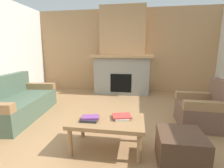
{
  "coord_description": "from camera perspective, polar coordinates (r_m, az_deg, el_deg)",
  "views": [
    {
      "loc": [
        0.5,
        -2.66,
        1.34
      ],
      "look_at": [
        -0.05,
        0.8,
        0.64
      ],
      "focal_mm": 26.21,
      "sensor_mm": 36.0,
      "label": 1
    }
  ],
  "objects": [
    {
      "name": "ground",
      "position": [
        3.02,
        -1.55,
        -15.02
      ],
      "size": [
        9.0,
        9.0,
        0.0
      ],
      "primitive_type": "plane",
      "color": "#9E754C"
    },
    {
      "name": "wall_back_wood_panel",
      "position": [
        5.68,
        4.01,
        11.43
      ],
      "size": [
        6.0,
        0.12,
        2.7
      ],
      "primitive_type": "cube",
      "color": "tan",
      "rests_on": "ground"
    },
    {
      "name": "fireplace",
      "position": [
        5.31,
        3.62,
        9.43
      ],
      "size": [
        1.9,
        0.82,
        2.7
      ],
      "color": "gray",
      "rests_on": "ground"
    },
    {
      "name": "couch",
      "position": [
        3.93,
        -30.25,
        -5.83
      ],
      "size": [
        1.04,
        1.89,
        0.85
      ],
      "color": "#4C604C",
      "rests_on": "ground"
    },
    {
      "name": "armchair",
      "position": [
        3.41,
        29.23,
        -8.01
      ],
      "size": [
        0.78,
        0.78,
        0.85
      ],
      "color": "brown",
      "rests_on": "ground"
    },
    {
      "name": "coffee_table",
      "position": [
        2.3,
        -1.74,
        -13.48
      ],
      "size": [
        1.0,
        0.6,
        0.43
      ],
      "color": "#997047",
      "rests_on": "ground"
    },
    {
      "name": "ottoman",
      "position": [
        2.25,
        22.62,
        -20.11
      ],
      "size": [
        0.52,
        0.52,
        0.4
      ],
      "primitive_type": "cube",
      "color": "#4C3323",
      "rests_on": "ground"
    },
    {
      "name": "book_stack_near_edge",
      "position": [
        2.26,
        -7.7,
        -11.77
      ],
      "size": [
        0.26,
        0.21,
        0.06
      ],
      "color": "#2D2D33",
      "rests_on": "coffee_table"
    },
    {
      "name": "book_stack_center",
      "position": [
        2.3,
        3.41,
        -11.36
      ],
      "size": [
        0.29,
        0.26,
        0.04
      ],
      "color": "beige",
      "rests_on": "coffee_table"
    }
  ]
}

